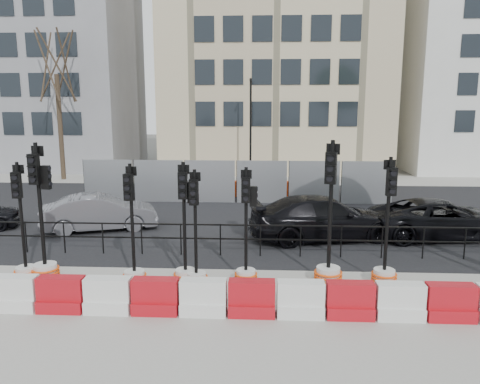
# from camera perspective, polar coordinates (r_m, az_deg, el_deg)

# --- Properties ---
(ground) EXTENTS (120.00, 120.00, 0.00)m
(ground) POSITION_cam_1_polar(r_m,az_deg,el_deg) (13.16, -2.87, -9.47)
(ground) COLOR #51514C
(ground) RESTS_ON ground
(sidewalk_near) EXTENTS (40.00, 6.00, 0.02)m
(sidewalk_near) POSITION_cam_1_polar(r_m,az_deg,el_deg) (10.41, -4.59, -15.06)
(sidewalk_near) COLOR gray
(sidewalk_near) RESTS_ON ground
(road) EXTENTS (40.00, 14.00, 0.03)m
(road) POSITION_cam_1_polar(r_m,az_deg,el_deg) (19.86, -0.85, -2.51)
(road) COLOR black
(road) RESTS_ON ground
(sidewalk_far) EXTENTS (40.00, 4.00, 0.02)m
(sidewalk_far) POSITION_cam_1_polar(r_m,az_deg,el_deg) (28.69, 0.33, 1.55)
(sidewalk_far) COLOR gray
(sidewalk_far) RESTS_ON ground
(building_grey) EXTENTS (11.00, 9.06, 14.00)m
(building_grey) POSITION_cam_1_polar(r_m,az_deg,el_deg) (37.62, -21.69, 13.64)
(building_grey) COLOR gray
(building_grey) RESTS_ON ground
(building_cream) EXTENTS (15.00, 10.06, 18.00)m
(building_cream) POSITION_cam_1_polar(r_m,az_deg,el_deg) (34.59, 4.30, 18.00)
(building_cream) COLOR beige
(building_cream) RESTS_ON ground
(kerb_railing) EXTENTS (18.00, 0.04, 1.00)m
(kerb_railing) POSITION_cam_1_polar(r_m,az_deg,el_deg) (14.09, -2.41, -5.17)
(kerb_railing) COLOR black
(kerb_railing) RESTS_ON ground
(heras_fencing) EXTENTS (14.33, 1.72, 2.00)m
(heras_fencing) POSITION_cam_1_polar(r_m,az_deg,el_deg) (22.47, -0.42, 0.76)
(heras_fencing) COLOR gray
(heras_fencing) RESTS_ON ground
(lamp_post_far) EXTENTS (0.12, 0.56, 6.00)m
(lamp_post_far) POSITION_cam_1_polar(r_m,az_deg,el_deg) (27.32, 1.30, 7.87)
(lamp_post_far) COLOR black
(lamp_post_far) RESTS_ON ground
(tree_bare_far) EXTENTS (2.00, 2.00, 9.00)m
(tree_bare_far) POSITION_cam_1_polar(r_m,az_deg,el_deg) (30.47, -21.51, 13.90)
(tree_bare_far) COLOR #473828
(tree_bare_far) RESTS_ON ground
(barrier_row) EXTENTS (15.70, 0.50, 0.80)m
(barrier_row) POSITION_cam_1_polar(r_m,az_deg,el_deg) (10.45, -4.47, -12.83)
(barrier_row) COLOR red
(barrier_row) RESTS_ON ground
(traffic_signal_a) EXTENTS (0.61, 0.61, 3.11)m
(traffic_signal_a) POSITION_cam_1_polar(r_m,az_deg,el_deg) (13.40, -24.77, -7.20)
(traffic_signal_a) COLOR silver
(traffic_signal_a) RESTS_ON ground
(traffic_signal_b) EXTENTS (0.71, 0.71, 3.59)m
(traffic_signal_b) POSITION_cam_1_polar(r_m,az_deg,el_deg) (13.18, -22.81, -6.37)
(traffic_signal_b) COLOR silver
(traffic_signal_b) RESTS_ON ground
(traffic_signal_c) EXTENTS (0.61, 0.61, 3.11)m
(traffic_signal_c) POSITION_cam_1_polar(r_m,az_deg,el_deg) (12.20, -12.84, -8.18)
(traffic_signal_c) COLOR silver
(traffic_signal_c) RESTS_ON ground
(traffic_signal_d) EXTENTS (0.62, 0.62, 3.14)m
(traffic_signal_d) POSITION_cam_1_polar(r_m,az_deg,el_deg) (12.02, -6.67, -7.73)
(traffic_signal_d) COLOR silver
(traffic_signal_d) RESTS_ON ground
(traffic_signal_e) EXTENTS (0.59, 0.59, 2.98)m
(traffic_signal_e) POSITION_cam_1_polar(r_m,az_deg,el_deg) (11.87, -5.39, -8.62)
(traffic_signal_e) COLOR silver
(traffic_signal_e) RESTS_ON ground
(traffic_signal_f) EXTENTS (0.59, 0.59, 3.01)m
(traffic_signal_f) POSITION_cam_1_polar(r_m,az_deg,el_deg) (11.97, 0.78, -7.89)
(traffic_signal_f) COLOR silver
(traffic_signal_f) RESTS_ON ground
(traffic_signal_g) EXTENTS (0.72, 0.72, 3.67)m
(traffic_signal_g) POSITION_cam_1_polar(r_m,az_deg,el_deg) (12.14, 10.75, -7.62)
(traffic_signal_g) COLOR silver
(traffic_signal_g) RESTS_ON ground
(traffic_signal_h) EXTENTS (0.64, 0.64, 3.27)m
(traffic_signal_h) POSITION_cam_1_polar(r_m,az_deg,el_deg) (12.48, 17.29, -7.81)
(traffic_signal_h) COLOR silver
(traffic_signal_h) RESTS_ON ground
(car_b) EXTENTS (3.94, 4.93, 1.33)m
(car_b) POSITION_cam_1_polar(r_m,az_deg,el_deg) (17.70, -16.70, -2.42)
(car_b) COLOR #57575D
(car_b) RESTS_ON ground
(car_c) EXTENTS (4.20, 5.97, 1.48)m
(car_c) POSITION_cam_1_polar(r_m,az_deg,el_deg) (16.11, 10.20, -3.13)
(car_c) COLOR black
(car_c) RESTS_ON ground
(car_d) EXTENTS (3.09, 5.22, 1.34)m
(car_d) POSITION_cam_1_polar(r_m,az_deg,el_deg) (17.44, 23.35, -3.02)
(car_d) COLOR black
(car_d) RESTS_ON ground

